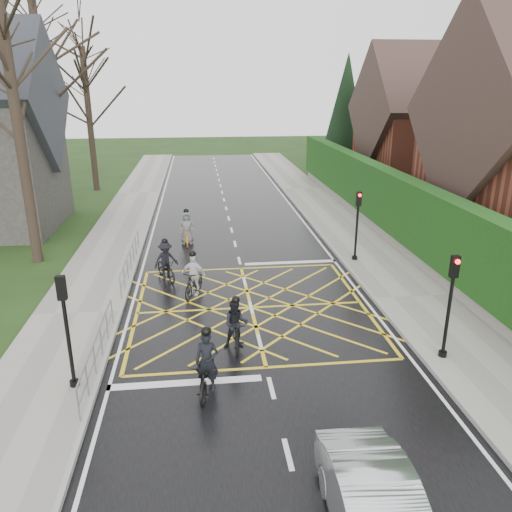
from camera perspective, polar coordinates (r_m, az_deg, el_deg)
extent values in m
plane|color=black|center=(17.90, -0.57, -5.93)|extent=(120.00, 120.00, 0.00)
cube|color=black|center=(17.90, -0.57, -5.92)|extent=(9.00, 80.00, 0.01)
cube|color=gray|center=(19.38, 17.42, -4.59)|extent=(3.00, 80.00, 0.15)
cube|color=gray|center=(18.30, -19.72, -6.30)|extent=(3.00, 80.00, 0.15)
cube|color=slate|center=(25.12, 15.78, 1.67)|extent=(0.50, 38.00, 0.70)
cube|color=#10380F|center=(24.67, 16.15, 5.55)|extent=(0.90, 38.00, 2.80)
cube|color=brown|center=(38.15, 19.34, 11.21)|extent=(9.00, 8.00, 6.00)
cube|color=#362520|center=(37.91, 19.83, 15.53)|extent=(9.80, 8.80, 8.80)
cube|color=brown|center=(39.14, 24.04, 18.95)|extent=(0.70, 0.70, 1.60)
cylinder|color=black|center=(44.47, 9.85, 9.85)|extent=(0.50, 0.50, 1.20)
cone|color=black|center=(44.00, 10.18, 15.50)|extent=(4.60, 4.60, 10.00)
cylinder|color=black|center=(23.39, -25.42, 12.25)|extent=(0.44, 0.44, 11.00)
cylinder|color=black|center=(31.28, -22.82, 14.82)|extent=(0.44, 0.44, 12.00)
cylinder|color=black|center=(38.95, -18.48, 14.41)|extent=(0.44, 0.44, 10.00)
cylinder|color=slate|center=(14.54, -17.79, -8.79)|extent=(0.05, 5.00, 0.05)
cylinder|color=slate|center=(14.75, -17.61, -10.34)|extent=(0.04, 5.00, 0.04)
cylinder|color=slate|center=(12.70, -19.63, -16.04)|extent=(0.04, 0.04, 1.00)
cylinder|color=slate|center=(16.96, -16.12, -6.36)|extent=(0.04, 0.04, 1.00)
cylinder|color=slate|center=(21.38, -14.24, 0.60)|extent=(0.05, 6.00, 0.05)
cylinder|color=slate|center=(21.52, -14.14, -0.54)|extent=(0.04, 6.00, 0.04)
cylinder|color=slate|center=(18.76, -15.21, -3.75)|extent=(0.04, 0.04, 1.00)
cylinder|color=slate|center=(24.36, -13.31, 1.71)|extent=(0.04, 0.04, 1.00)
cylinder|color=black|center=(22.27, 11.42, 2.91)|extent=(0.10, 0.10, 3.00)
cylinder|color=black|center=(22.68, 11.20, -0.37)|extent=(0.24, 0.24, 0.30)
cube|color=black|center=(21.93, 11.66, 6.42)|extent=(0.22, 0.16, 0.62)
sphere|color=#FF0C0C|center=(21.78, 11.79, 6.81)|extent=(0.14, 0.14, 0.14)
cylinder|color=black|center=(15.01, 21.11, -6.15)|extent=(0.10, 0.10, 3.00)
cylinder|color=black|center=(15.61, 20.51, -10.65)|extent=(0.24, 0.24, 0.30)
cube|color=black|center=(14.50, 21.76, -1.13)|extent=(0.22, 0.16, 0.62)
sphere|color=#FF0C0C|center=(14.34, 22.07, -0.62)|extent=(0.14, 0.14, 0.14)
cylinder|color=black|center=(13.55, -20.65, -8.89)|extent=(0.10, 0.10, 3.00)
cylinder|color=black|center=(14.21, -20.00, -13.71)|extent=(0.24, 0.24, 0.30)
cube|color=black|center=(12.98, -21.36, -3.41)|extent=(0.22, 0.16, 0.62)
sphere|color=#FF0C0C|center=(13.03, -21.34, -2.47)|extent=(0.14, 0.14, 0.14)
imported|color=black|center=(13.24, -5.56, -13.36)|extent=(1.00, 1.96, 0.98)
imported|color=black|center=(13.15, -5.62, -11.87)|extent=(0.67, 0.51, 1.67)
sphere|color=black|center=(12.73, -5.74, -8.57)|extent=(0.26, 0.26, 0.26)
imported|color=black|center=(15.08, -2.26, -8.87)|extent=(0.57, 1.71, 1.01)
imported|color=black|center=(15.05, -2.30, -7.79)|extent=(0.79, 0.63, 1.55)
sphere|color=black|center=(14.71, -2.34, -5.03)|extent=(0.24, 0.24, 0.24)
imported|color=black|center=(20.61, -10.23, -1.39)|extent=(1.30, 1.85, 0.92)
imported|color=black|center=(20.59, -10.27, -0.46)|extent=(1.16, 0.95, 1.57)
sphere|color=black|center=(20.34, -10.40, 1.68)|extent=(0.25, 0.25, 0.25)
imported|color=black|center=(18.84, -7.13, -3.03)|extent=(1.09, 1.80, 1.05)
imported|color=silver|center=(18.83, -7.17, -2.13)|extent=(1.01, 0.70, 1.60)
sphere|color=black|center=(18.55, -7.27, 0.23)|extent=(0.25, 0.25, 0.25)
imported|color=#BE7717|center=(24.95, -7.88, 2.43)|extent=(0.71, 1.86, 0.97)
imported|color=#55565C|center=(24.95, -7.91, 3.23)|extent=(0.82, 0.55, 1.64)
sphere|color=black|center=(24.74, -8.00, 5.10)|extent=(0.26, 0.26, 0.26)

